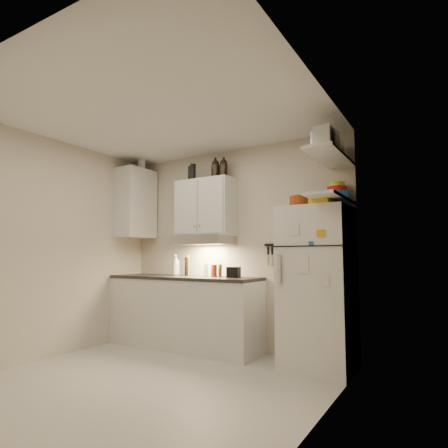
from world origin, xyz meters
The scene contains 36 objects.
floor centered at (0.00, 0.00, -0.01)m, with size 3.20×3.00×0.02m, color beige.
ceiling centered at (0.00, 0.00, 2.61)m, with size 3.20×3.00×0.02m, color white.
back_wall centered at (0.00, 1.51, 1.30)m, with size 3.20×0.02×2.60m, color beige.
left_wall centered at (-1.61, 0.00, 1.30)m, with size 0.02×3.00×2.60m, color beige.
right_wall centered at (1.61, 0.00, 1.30)m, with size 0.02×3.00×2.60m, color beige.
base_cabinet centered at (-0.55, 1.20, 0.44)m, with size 2.10×0.60×0.88m, color silver.
countertop centered at (-0.55, 1.20, 0.90)m, with size 2.10×0.62×0.04m, color #2A2624.
upper_cabinet centered at (-0.30, 1.33, 1.83)m, with size 0.80×0.33×0.75m, color silver.
side_cabinet centered at (-1.44, 1.20, 1.95)m, with size 0.33×0.55×1.00m, color silver.
range_hood centered at (-0.30, 1.27, 1.39)m, with size 0.76×0.46×0.12m, color silver.
fridge centered at (1.25, 1.16, 0.85)m, with size 0.70×0.68×1.70m, color white.
shelf_hi centered at (1.45, 1.02, 2.20)m, with size 0.30×0.95×0.03m, color silver.
shelf_lo centered at (1.45, 1.02, 1.76)m, with size 0.30×0.95×0.03m, color silver.
knife_strip centered at (0.70, 1.49, 1.32)m, with size 0.42×0.02×0.03m, color black.
dutch_oven centered at (1.08, 1.14, 1.77)m, with size 0.23×0.23×0.13m, color #923511.
book_stack centered at (1.39, 0.95, 1.74)m, with size 0.20×0.25×0.09m, color gold.
spice_jar centered at (1.30, 1.10, 1.75)m, with size 0.06×0.06×0.11m, color silver.
stock_pot centered at (1.40, 1.27, 2.32)m, with size 0.29×0.29×0.21m, color silver.
tin_a centered at (1.43, 0.92, 2.33)m, with size 0.22×0.20×0.22m, color #AAAAAD.
tin_b centered at (1.50, 0.63, 2.30)m, with size 0.17×0.17×0.17m, color #AAAAAD.
bowl_teal centered at (1.44, 1.35, 1.83)m, with size 0.27×0.27×0.11m, color #19528B.
bowl_orange centered at (1.42, 1.39, 1.91)m, with size 0.21×0.21×0.06m, color red.
bowl_yellow centered at (1.42, 1.39, 1.97)m, with size 0.17×0.17×0.05m, color yellow.
plates centered at (1.38, 1.02, 1.81)m, with size 0.26×0.26×0.06m, color #19528B.
growler_a centered at (-0.14, 1.33, 2.33)m, with size 0.11×0.11×0.26m, color black, non-canonical shape.
growler_b centered at (-0.02, 1.33, 2.32)m, with size 0.11×0.11×0.25m, color black, non-canonical shape.
thermos_a centered at (-0.46, 1.27, 2.31)m, with size 0.08×0.08×0.22m, color black.
thermos_b centered at (-0.49, 1.26, 2.30)m, with size 0.07×0.07×0.19m, color black.
side_jar centered at (-1.37, 1.24, 2.53)m, with size 0.11×0.11×0.15m, color silver.
soap_bottle centered at (-0.70, 1.22, 1.08)m, with size 0.12×0.12×0.31m, color silver.
pepper_mill centered at (-0.07, 1.34, 1.00)m, with size 0.05×0.05×0.16m, color brown.
oil_bottle centered at (-0.58, 1.32, 1.06)m, with size 0.05×0.05×0.28m, color olive.
vinegar_bottle centered at (-0.54, 1.25, 1.04)m, with size 0.05×0.05×0.25m, color black.
clear_bottle centered at (-0.26, 1.29, 1.00)m, with size 0.05×0.05×0.16m, color silver.
red_jar centered at (-0.13, 1.28, 1.00)m, with size 0.08×0.08×0.15m, color #923511.
caddy centered at (0.19, 1.23, 0.99)m, with size 0.15×0.11×0.13m, color black.
Camera 1 is at (2.46, -2.77, 1.18)m, focal length 30.00 mm.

